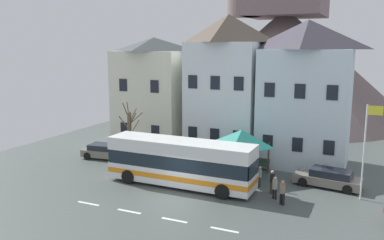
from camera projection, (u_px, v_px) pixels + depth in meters
name	position (u px, v px, depth m)	size (l,w,h in m)	color
ground_plane	(172.00, 201.00, 25.84)	(40.00, 60.00, 0.07)	#474F4C
townhouse_00	(155.00, 93.00, 38.64)	(6.46, 5.72, 10.45)	silver
townhouse_01	(228.00, 86.00, 35.74)	(5.98, 6.15, 12.35)	silver
townhouse_02	(305.00, 94.00, 32.74)	(6.88, 5.41, 11.71)	silver
hilltop_castle	(283.00, 59.00, 55.46)	(33.20, 33.20, 21.81)	#645454
transit_bus	(180.00, 163.00, 28.28)	(10.58, 2.66, 3.25)	white
bus_shelter	(242.00, 138.00, 30.04)	(3.60, 3.60, 3.59)	#473D33
parked_car_00	(105.00, 151.00, 35.41)	(4.10, 2.28, 1.24)	slate
parked_car_01	(329.00, 178.00, 28.22)	(4.70, 2.30, 1.27)	slate
pedestrian_00	(282.00, 191.00, 24.97)	(0.34, 0.34, 1.57)	black
pedestrian_01	(260.00, 176.00, 28.22)	(0.28, 0.36, 1.46)	#2D2D38
pedestrian_02	(272.00, 181.00, 26.88)	(0.33, 0.35, 1.60)	#38332D
pedestrian_03	(275.00, 186.00, 25.92)	(0.32, 0.32, 1.50)	black
public_bench	(259.00, 163.00, 32.29)	(1.54, 0.48, 0.87)	#33473D
flagpole	(366.00, 145.00, 25.33)	(0.95, 0.10, 6.14)	silver
bare_tree_00	(130.00, 138.00, 32.25)	(2.16, 0.91, 5.27)	brown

